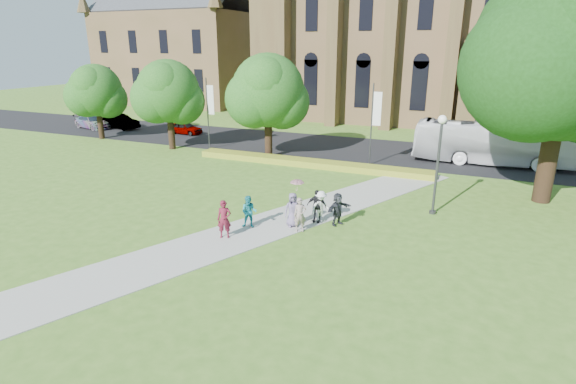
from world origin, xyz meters
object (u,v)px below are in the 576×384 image
at_px(car_2, 92,122).
at_px(large_tree, 569,49).
at_px(streetlamp, 439,153).
at_px(car_1, 120,122).
at_px(car_0, 185,128).
at_px(pedestrian_0, 224,219).
at_px(tour_coach, 493,143).

bearing_deg(car_2, large_tree, -86.51).
bearing_deg(streetlamp, car_1, 158.39).
bearing_deg(large_tree, car_0, 163.77).
relative_size(large_tree, car_1, 2.91).
bearing_deg(car_1, car_0, -82.94).
distance_m(streetlamp, car_1, 36.31).
relative_size(car_1, car_2, 0.95).
xyz_separation_m(large_tree, pedestrian_0, (-14.03, -11.64, -7.43)).
height_order(streetlamp, large_tree, large_tree).
height_order(car_2, pedestrian_0, pedestrian_0).
bearing_deg(car_1, large_tree, -96.81).
bearing_deg(large_tree, tour_coach, 108.07).
bearing_deg(tour_coach, car_0, 85.66).
xyz_separation_m(streetlamp, large_tree, (5.50, 4.50, 5.07)).
height_order(large_tree, pedestrian_0, large_tree).
bearing_deg(streetlamp, pedestrian_0, -140.04).
bearing_deg(large_tree, pedestrian_0, -140.30).
bearing_deg(streetlamp, car_2, 161.36).
bearing_deg(large_tree, car_2, 169.44).
bearing_deg(streetlamp, large_tree, 39.29).
bearing_deg(pedestrian_0, tour_coach, 35.29).
bearing_deg(large_tree, car_1, 167.29).
relative_size(large_tree, car_2, 2.77).
distance_m(tour_coach, pedestrian_0, 22.79).
bearing_deg(streetlamp, car_0, 152.04).
xyz_separation_m(car_1, pedestrian_0, (25.15, -20.48, 0.17)).
relative_size(car_0, car_1, 0.80).
xyz_separation_m(tour_coach, car_0, (-28.30, 0.93, -0.98)).
height_order(streetlamp, car_0, streetlamp).
bearing_deg(car_0, car_2, 99.84).
bearing_deg(pedestrian_0, car_1, 116.15).
bearing_deg(pedestrian_0, large_tree, 15.01).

